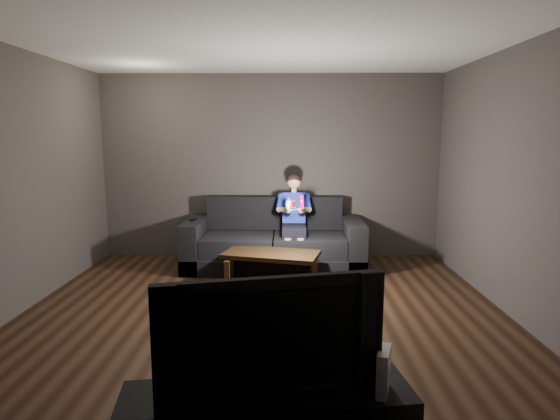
{
  "coord_description": "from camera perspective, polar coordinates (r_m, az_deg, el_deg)",
  "views": [
    {
      "loc": [
        0.24,
        -4.46,
        1.82
      ],
      "look_at": [
        0.15,
        1.55,
        0.85
      ],
      "focal_mm": 30.0,
      "sensor_mm": 36.0,
      "label": 1
    }
  ],
  "objects": [
    {
      "name": "child",
      "position": [
        6.36,
        1.71,
        -0.29
      ],
      "size": [
        0.47,
        0.58,
        1.16
      ],
      "color": "black",
      "rests_on": "sofa"
    },
    {
      "name": "floor",
      "position": [
        4.82,
        -2.1,
        -13.0
      ],
      "size": [
        5.0,
        5.0,
        0.0
      ],
      "primitive_type": "plane",
      "color": "black",
      "rests_on": "ground"
    },
    {
      "name": "back_wall",
      "position": [
        6.98,
        -1.12,
        5.3
      ],
      "size": [
        5.0,
        0.04,
        2.7
      ],
      "primitive_type": "cube",
      "color": "#3F3836",
      "rests_on": "ground"
    },
    {
      "name": "wii_remote_red",
      "position": [
        5.89,
        2.65,
        0.98
      ],
      "size": [
        0.06,
        0.07,
        0.18
      ],
      "color": "#C5002A",
      "rests_on": "child"
    },
    {
      "name": "wii_remote_black",
      "position": [
        6.48,
        -10.5,
        -1.14
      ],
      "size": [
        0.06,
        0.16,
        0.03
      ],
      "color": "black",
      "rests_on": "sofa"
    },
    {
      "name": "coffee_table",
      "position": [
        5.7,
        -1.07,
        -5.71
      ],
      "size": [
        1.23,
        0.82,
        0.41
      ],
      "color": "black",
      "rests_on": "floor"
    },
    {
      "name": "wii_console",
      "position": [
        2.53,
        12.51,
        -18.63
      ],
      "size": [
        0.11,
        0.18,
        0.23
      ],
      "primitive_type": "cube",
      "rotation": [
        0.0,
        0.0,
        -0.31
      ],
      "color": "silver",
      "rests_on": "media_console"
    },
    {
      "name": "sofa",
      "position": [
        6.52,
        -0.75,
        -4.25
      ],
      "size": [
        2.43,
        1.05,
        0.94
      ],
      "color": "black",
      "rests_on": "floor"
    },
    {
      "name": "ceiling",
      "position": [
        4.55,
        -2.31,
        20.31
      ],
      "size": [
        5.0,
        5.0,
        0.02
      ],
      "primitive_type": "cube",
      "color": "silver",
      "rests_on": "back_wall"
    },
    {
      "name": "left_wall",
      "position": [
        5.25,
        -30.6,
        2.77
      ],
      "size": [
        0.04,
        5.0,
        2.7
      ],
      "primitive_type": "cube",
      "color": "#3F3836",
      "rests_on": "ground"
    },
    {
      "name": "nunchuk_white",
      "position": [
        5.89,
        1.02,
        0.74
      ],
      "size": [
        0.08,
        0.11,
        0.16
      ],
      "color": "silver",
      "rests_on": "child"
    },
    {
      "name": "right_wall",
      "position": [
        5.02,
        27.63,
        2.77
      ],
      "size": [
        0.04,
        5.0,
        2.7
      ],
      "primitive_type": "cube",
      "color": "#3F3836",
      "rests_on": "ground"
    },
    {
      "name": "front_wall",
      "position": [
        2.03,
        -5.91,
        -4.19
      ],
      "size": [
        5.0,
        0.04,
        2.7
      ],
      "primitive_type": "cube",
      "color": "#3F3836",
      "rests_on": "ground"
    },
    {
      "name": "tv",
      "position": [
        2.4,
        -1.55,
        -14.7
      ],
      "size": [
        1.11,
        0.39,
        0.63
      ],
      "primitive_type": "imported",
      "rotation": [
        0.0,
        0.0,
        0.23
      ],
      "color": "black",
      "rests_on": "media_console"
    }
  ]
}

